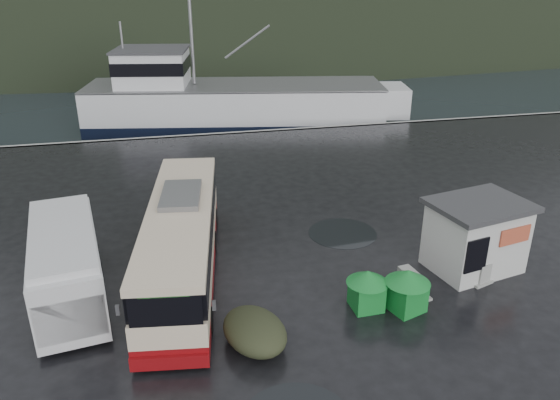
{
  "coord_description": "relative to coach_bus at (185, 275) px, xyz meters",
  "views": [
    {
      "loc": [
        -2.65,
        -16.85,
        11.0
      ],
      "look_at": [
        1.89,
        3.95,
        1.7
      ],
      "focal_mm": 35.0,
      "sensor_mm": 36.0,
      "label": 1
    }
  ],
  "objects": [
    {
      "name": "ground",
      "position": [
        2.39,
        -1.47,
        0.0
      ],
      "size": [
        160.0,
        160.0,
        0.0
      ],
      "primitive_type": "plane",
      "color": "black",
      "rests_on": "ground"
    },
    {
      "name": "harbor_water",
      "position": [
        2.39,
        108.53,
        0.0
      ],
      "size": [
        300.0,
        180.0,
        0.02
      ],
      "primitive_type": "cube",
      "color": "black",
      "rests_on": "ground"
    },
    {
      "name": "quay_edge",
      "position": [
        2.39,
        18.53,
        0.0
      ],
      "size": [
        160.0,
        0.6,
        1.5
      ],
      "primitive_type": "cube",
      "color": "#999993",
      "rests_on": "ground"
    },
    {
      "name": "coach_bus",
      "position": [
        0.0,
        0.0,
        0.0
      ],
      "size": [
        4.18,
        11.24,
        3.1
      ],
      "primitive_type": null,
      "rotation": [
        0.0,
        0.0,
        -0.13
      ],
      "color": "beige",
      "rests_on": "ground"
    },
    {
      "name": "white_van",
      "position": [
        -3.99,
        -0.75,
        0.0
      ],
      "size": [
        3.27,
        6.86,
        2.76
      ],
      "primitive_type": null,
      "rotation": [
        0.0,
        0.0,
        0.16
      ],
      "color": "silver",
      "rests_on": "ground"
    },
    {
      "name": "waste_bin_left",
      "position": [
        6.03,
        -3.46,
        0.0
      ],
      "size": [
        1.1,
        1.1,
        1.46
      ],
      "primitive_type": null,
      "rotation": [
        0.0,
        0.0,
        0.05
      ],
      "color": "#167D2D",
      "rests_on": "ground"
    },
    {
      "name": "waste_bin_right",
      "position": [
        7.31,
        -3.85,
        0.0
      ],
      "size": [
        1.41,
        1.41,
        1.55
      ],
      "primitive_type": null,
      "rotation": [
        0.0,
        0.0,
        0.33
      ],
      "color": "#167D2D",
      "rests_on": "ground"
    },
    {
      "name": "dome_tent",
      "position": [
        1.92,
        -4.61,
        0.0
      ],
      "size": [
        2.49,
        2.98,
        1.01
      ],
      "primitive_type": null,
      "rotation": [
        0.0,
        0.0,
        0.29
      ],
      "color": "#2E321E",
      "rests_on": "ground"
    },
    {
      "name": "ticket_kiosk",
      "position": [
        11.03,
        -1.78,
        0.0
      ],
      "size": [
        4.05,
        3.38,
        2.79
      ],
      "primitive_type": null,
      "rotation": [
        0.0,
        0.0,
        0.21
      ],
      "color": "silver",
      "rests_on": "ground"
    },
    {
      "name": "jersey_barrier_a",
      "position": [
        10.58,
        -2.34,
        0.0
      ],
      "size": [
        1.33,
        1.88,
        0.85
      ],
      "primitive_type": null,
      "rotation": [
        0.0,
        0.0,
        0.31
      ],
      "color": "#999993",
      "rests_on": "ground"
    },
    {
      "name": "jersey_barrier_b",
      "position": [
        8.01,
        -2.91,
        0.0
      ],
      "size": [
        0.95,
        1.58,
        0.74
      ],
      "primitive_type": null,
      "rotation": [
        0.0,
        0.0,
        0.15
      ],
      "color": "#999993",
      "rests_on": "ground"
    },
    {
      "name": "fishing_trawler",
      "position": [
        5.51,
        25.05,
        0.0
      ],
      "size": [
        28.4,
        10.84,
        11.11
      ],
      "primitive_type": null,
      "rotation": [
        0.0,
        0.0,
        -0.18
      ],
      "color": "silver",
      "rests_on": "ground"
    },
    {
      "name": "puddles",
      "position": [
        3.78,
        -4.25,
        0.01
      ],
      "size": [
        9.74,
        14.05,
        0.01
      ],
      "color": "black",
      "rests_on": "ground"
    }
  ]
}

